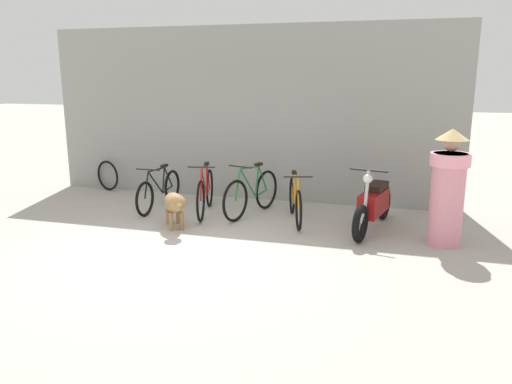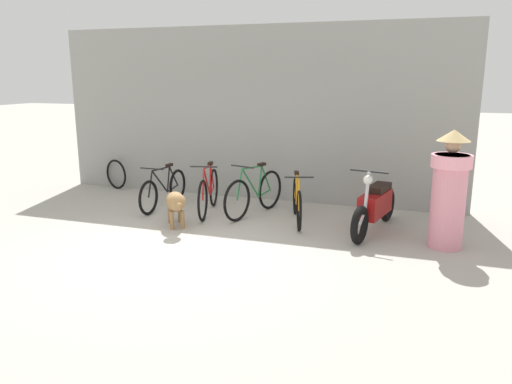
# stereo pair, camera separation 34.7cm
# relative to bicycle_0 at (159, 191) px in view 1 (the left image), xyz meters

# --- Properties ---
(ground_plane) EXTENTS (60.00, 60.00, 0.00)m
(ground_plane) POSITION_rel_bicycle_0_xyz_m (1.28, -1.98, -0.33)
(ground_plane) COLOR #ADA89E
(shop_wall_back) EXTENTS (8.16, 0.20, 3.33)m
(shop_wall_back) POSITION_rel_bicycle_0_xyz_m (1.28, 1.30, 1.33)
(shop_wall_back) COLOR gray
(shop_wall_back) RESTS_ON ground
(bicycle_0) EXTENTS (0.46, 1.71, 0.81)m
(bicycle_0) POSITION_rel_bicycle_0_xyz_m (0.00, 0.00, 0.00)
(bicycle_0) COLOR black
(bicycle_0) RESTS_ON ground
(bicycle_1) EXTENTS (0.52, 1.68, 0.91)m
(bicycle_1) POSITION_rel_bicycle_0_xyz_m (0.94, -0.09, 0.04)
(bicycle_1) COLOR black
(bicycle_1) RESTS_ON ground
(bicycle_2) EXTENTS (0.59, 1.65, 0.93)m
(bicycle_2) POSITION_rel_bicycle_0_xyz_m (1.76, 0.05, 0.05)
(bicycle_2) COLOR black
(bicycle_2) RESTS_ON ground
(bicycle_3) EXTENTS (0.60, 1.58, 0.84)m
(bicycle_3) POSITION_rel_bicycle_0_xyz_m (2.57, -0.13, 0.02)
(bicycle_3) COLOR black
(bicycle_3) RESTS_ON ground
(motorcycle) EXTENTS (0.62, 1.92, 1.04)m
(motorcycle) POSITION_rel_bicycle_0_xyz_m (3.85, -0.27, 0.08)
(motorcycle) COLOR black
(motorcycle) RESTS_ON ground
(stray_dog) EXTENTS (0.71, 0.96, 0.62)m
(stray_dog) POSITION_rel_bicycle_0_xyz_m (0.81, -1.06, 0.08)
(stray_dog) COLOR #997247
(stray_dog) RESTS_ON ground
(person_in_robes) EXTENTS (0.77, 0.77, 1.68)m
(person_in_robes) POSITION_rel_bicycle_0_xyz_m (4.89, -0.69, 0.52)
(person_in_robes) COLOR pink
(person_in_robes) RESTS_ON ground
(spare_tire_left) EXTENTS (0.62, 0.24, 0.64)m
(spare_tire_left) POSITION_rel_bicycle_0_xyz_m (-1.74, 1.05, -0.01)
(spare_tire_left) COLOR black
(spare_tire_left) RESTS_ON ground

